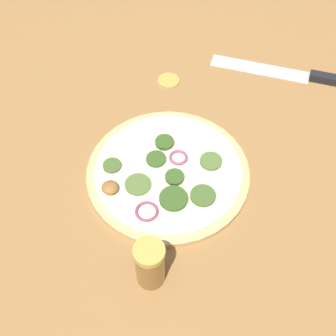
% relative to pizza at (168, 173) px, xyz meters
% --- Properties ---
extents(ground_plane, '(3.00, 3.00, 0.00)m').
position_rel_pizza_xyz_m(ground_plane, '(-0.00, -0.00, -0.01)').
color(ground_plane, '#9E703F').
extents(pizza, '(0.30, 0.30, 0.03)m').
position_rel_pizza_xyz_m(pizza, '(0.00, 0.00, 0.00)').
color(pizza, '#D6B77A').
rests_on(pizza, ground_plane).
extents(knife, '(0.25, 0.27, 0.02)m').
position_rel_pizza_xyz_m(knife, '(-0.40, -0.05, -0.00)').
color(knife, silver).
rests_on(knife, ground_plane).
extents(spice_jar, '(0.05, 0.05, 0.09)m').
position_rel_pizza_xyz_m(spice_jar, '(0.13, 0.16, 0.04)').
color(spice_jar, olive).
rests_on(spice_jar, ground_plane).
extents(loose_cap, '(0.05, 0.05, 0.01)m').
position_rel_pizza_xyz_m(loose_cap, '(-0.14, -0.21, -0.00)').
color(loose_cap, gold).
rests_on(loose_cap, ground_plane).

